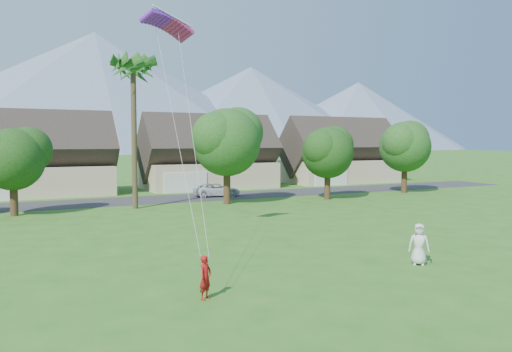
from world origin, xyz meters
TOP-DOWN VIEW (x-y plane):
  - ground at (0.00, 0.00)m, footprint 500.00×500.00m
  - street at (0.00, 34.00)m, footprint 90.00×7.00m
  - kite_flyer at (-5.11, 3.65)m, footprint 0.68×0.64m
  - watcher at (5.24, 4.03)m, footprint 1.08×1.05m
  - parked_car at (7.46, 34.00)m, footprint 4.96×2.75m
  - mountain_ridge at (10.40, 260.00)m, footprint 540.00×240.00m
  - houses_row at (0.49, 42.99)m, footprint 72.75×8.19m
  - tree_row at (-1.14, 27.92)m, footprint 62.27×6.67m
  - fan_palm at (-2.00, 28.50)m, footprint 3.00×3.00m
  - parafoil_kite at (-3.50, 13.53)m, footprint 3.20×1.51m

SIDE VIEW (x-z plane):
  - ground at x=0.00m, z-range 0.00..0.00m
  - street at x=0.00m, z-range 0.00..0.01m
  - parked_car at x=7.46m, z-range 0.00..1.31m
  - kite_flyer at x=-5.11m, z-range 0.00..1.56m
  - watcher at x=5.24m, z-range 0.00..1.87m
  - houses_row at x=0.49m, z-range -0.99..7.87m
  - tree_row at x=-1.14m, z-range 0.66..9.11m
  - fan_palm at x=-2.00m, z-range 4.90..18.70m
  - parafoil_kite at x=-3.50m, z-range 11.56..12.06m
  - mountain_ridge at x=10.40m, z-range -5.93..64.07m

